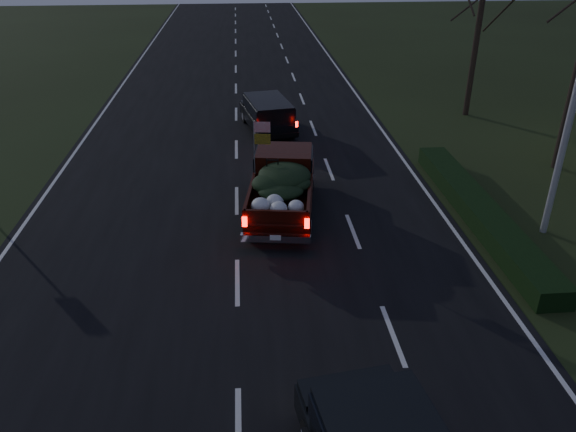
{
  "coord_description": "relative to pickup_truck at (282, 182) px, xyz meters",
  "views": [
    {
      "loc": [
        0.3,
        -12.54,
        8.48
      ],
      "look_at": [
        1.46,
        1.22,
        1.3
      ],
      "focal_mm": 35.0,
      "sensor_mm": 36.0,
      "label": 1
    }
  ],
  "objects": [
    {
      "name": "bare_tree_far",
      "position": [
        9.97,
        9.79,
        4.22
      ],
      "size": [
        3.6,
        3.6,
        7.0
      ],
      "color": "black",
      "rests_on": "ground"
    },
    {
      "name": "pickup_truck",
      "position": [
        0.0,
        0.0,
        0.0
      ],
      "size": [
        2.68,
        5.38,
        2.71
      ],
      "rotation": [
        0.0,
        0.0,
        -0.14
      ],
      "color": "black",
      "rests_on": "ground"
    },
    {
      "name": "ground",
      "position": [
        -1.53,
        -4.21,
        -1.01
      ],
      "size": [
        120.0,
        120.0,
        0.0
      ],
      "primitive_type": "plane",
      "color": "black",
      "rests_on": "ground"
    },
    {
      "name": "lead_suv",
      "position": [
        -0.05,
        8.1,
        -0.09
      ],
      "size": [
        2.51,
        4.49,
        1.22
      ],
      "rotation": [
        0.0,
        0.0,
        0.18
      ],
      "color": "black",
      "rests_on": "ground"
    },
    {
      "name": "hedge_row",
      "position": [
        6.27,
        -1.21,
        -0.71
      ],
      "size": [
        1.0,
        10.0,
        0.6
      ],
      "primitive_type": "cube",
      "color": "black",
      "rests_on": "ground"
    },
    {
      "name": "road_asphalt",
      "position": [
        -1.53,
        -4.21,
        -1.0
      ],
      "size": [
        14.0,
        120.0,
        0.02
      ],
      "primitive_type": "cube",
      "color": "black",
      "rests_on": "ground"
    }
  ]
}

